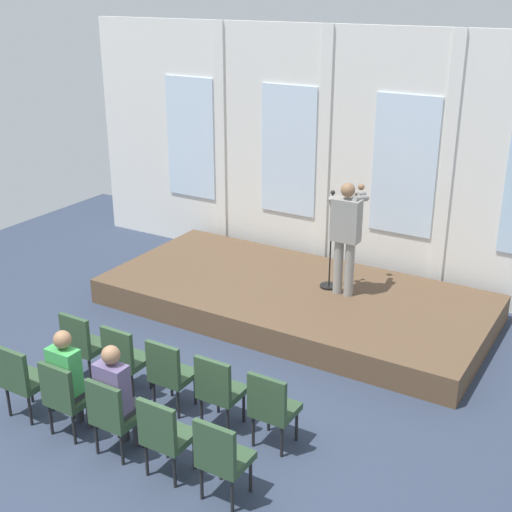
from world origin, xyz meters
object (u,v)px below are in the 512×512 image
Objects in this scene: chair_r0_c2 at (169,371)px; chair_r1_c1 at (65,394)px; audience_r1_c1 at (69,376)px; chair_r1_c4 at (221,455)px; speaker at (346,231)px; chair_r0_c0 at (83,342)px; chair_r0_c4 at (272,406)px; chair_r1_c0 at (22,377)px; audience_r1_c2 at (116,393)px; chair_r0_c1 at (124,356)px; chair_r1_c3 at (164,433)px; chair_r1_c2 at (113,413)px; chair_r0_c3 at (218,388)px; mic_stand at (330,267)px.

chair_r0_c2 is 1.00× the size of chair_r1_c1.
chair_r1_c4 is (2.08, -0.08, -0.19)m from audience_r1_c1.
speaker is 4.05m from chair_r0_c0.
chair_r1_c4 is (0.66, -4.33, -0.87)m from speaker.
chair_r1_c0 is at bearing -160.42° from chair_r0_c4.
chair_r0_c4 is 1.00× the size of chair_r1_c0.
audience_r1_c2 reaches higher than chair_r0_c4.
chair_r1_c0 is 0.72× the size of audience_r1_c2.
speaker is 1.32× the size of audience_r1_c2.
chair_r0_c1 is 1.00× the size of chair_r1_c0.
chair_r1_c2 is at bearing 180.00° from chair_r1_c3.
audience_r1_c2 is at bearing -127.46° from chair_r0_c3.
chair_r0_c2 and chair_r1_c0 have the same top height.
chair_r0_c1 is 2.08m from chair_r0_c4.
mic_stand is 3.49m from chair_r0_c2.
chair_r1_c0 is (-2.77, -0.99, 0.00)m from chair_r0_c4.
chair_r0_c0 and chair_r1_c2 have the same top height.
mic_stand is at bearing 105.35° from chair_r0_c4.
chair_r0_c4 is 1.00× the size of chair_r1_c2.
audience_r1_c2 is (-0.44, -4.36, -0.01)m from mic_stand.
chair_r0_c3 is at bearing 125.10° from chair_r1_c4.
chair_r0_c4 is at bearing 54.90° from chair_r1_c3.
chair_r1_c4 is (1.39, 0.00, 0.00)m from chair_r1_c2.
speaker is 1.85× the size of chair_r1_c2.
chair_r0_c1 and chair_r1_c3 have the same top height.
chair_r1_c3 is (-0.69, -0.99, 0.00)m from chair_r0_c4.
speaker is 1.85× the size of chair_r1_c0.
chair_r1_c1 is at bearing -108.15° from speaker.
chair_r0_c0 is at bearing 127.48° from audience_r1_c1.
chair_r0_c1 is 1.21m from chair_r1_c2.
chair_r0_c4 and chair_r1_c1 have the same top height.
chair_r1_c4 is (1.39, -0.08, -0.20)m from audience_r1_c2.
chair_r0_c1 is at bearing 154.62° from chair_r1_c4.
chair_r0_c0 is (-1.83, -3.45, -0.20)m from mic_stand.
chair_r1_c3 is at bearing -54.90° from chair_r0_c2.
chair_r0_c1 is 1.00× the size of chair_r0_c2.
audience_r1_c2 reaches higher than chair_r1_c2.
chair_r1_c4 is at bearing -54.90° from chair_r0_c3.
chair_r0_c4 is (2.08, 0.00, 0.00)m from chair_r0_c1.
speaker reaches higher than chair_r0_c3.
chair_r0_c0 and chair_r0_c3 have the same top height.
chair_r0_c4 is (2.77, 0.00, 0.00)m from chair_r0_c0.
audience_r1_c2 is (-0.73, -4.25, -0.68)m from speaker.
chair_r0_c0 is 1.00× the size of chair_r0_c3.
chair_r1_c2 is 1.00× the size of chair_r1_c3.
chair_r0_c0 is 1.67m from audience_r1_c2.
chair_r0_c2 is at bearing 0.00° from chair_r0_c1.
chair_r1_c0 is at bearing 180.00° from chair_r1_c1.
chair_r1_c1 is (0.69, -0.99, 0.00)m from chair_r0_c0.
chair_r1_c3 is at bearing -3.40° from audience_r1_c1.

